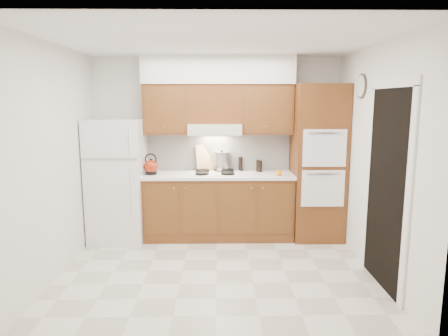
# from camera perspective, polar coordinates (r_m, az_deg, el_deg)

# --- Properties ---
(floor) EXTENTS (3.60, 3.60, 0.00)m
(floor) POSITION_cam_1_polar(r_m,az_deg,el_deg) (4.84, -1.07, -14.47)
(floor) COLOR beige
(floor) RESTS_ON ground
(ceiling) EXTENTS (3.60, 3.60, 0.00)m
(ceiling) POSITION_cam_1_polar(r_m,az_deg,el_deg) (4.46, -1.18, 17.67)
(ceiling) COLOR white
(ceiling) RESTS_ON wall_back
(wall_back) EXTENTS (3.60, 0.02, 2.60)m
(wall_back) POSITION_cam_1_polar(r_m,az_deg,el_deg) (5.96, -1.05, 3.11)
(wall_back) COLOR white
(wall_back) RESTS_ON floor
(wall_left) EXTENTS (0.02, 3.00, 2.60)m
(wall_left) POSITION_cam_1_polar(r_m,az_deg,el_deg) (4.83, -23.02, 0.81)
(wall_left) COLOR white
(wall_left) RESTS_ON floor
(wall_right) EXTENTS (0.02, 3.00, 2.60)m
(wall_right) POSITION_cam_1_polar(r_m,az_deg,el_deg) (4.81, 20.86, 0.91)
(wall_right) COLOR white
(wall_right) RESTS_ON floor
(fridge) EXTENTS (0.75, 0.72, 1.72)m
(fridge) POSITION_cam_1_polar(r_m,az_deg,el_deg) (5.85, -14.96, -1.71)
(fridge) COLOR white
(fridge) RESTS_ON floor
(base_cabinets) EXTENTS (2.11, 0.60, 0.90)m
(base_cabinets) POSITION_cam_1_polar(r_m,az_deg,el_deg) (5.82, -0.79, -5.57)
(base_cabinets) COLOR brown
(base_cabinets) RESTS_ON floor
(countertop) EXTENTS (2.13, 0.62, 0.04)m
(countertop) POSITION_cam_1_polar(r_m,az_deg,el_deg) (5.71, -0.80, -1.04)
(countertop) COLOR white
(countertop) RESTS_ON base_cabinets
(backsplash) EXTENTS (2.11, 0.03, 0.56)m
(backsplash) POSITION_cam_1_polar(r_m,az_deg,el_deg) (5.95, -0.80, 2.33)
(backsplash) COLOR white
(backsplash) RESTS_ON countertop
(oven_cabinet) EXTENTS (0.70, 0.65, 2.20)m
(oven_cabinet) POSITION_cam_1_polar(r_m,az_deg,el_deg) (5.83, 13.24, 0.74)
(oven_cabinet) COLOR brown
(oven_cabinet) RESTS_ON floor
(upper_cab_left) EXTENTS (0.63, 0.33, 0.70)m
(upper_cab_left) POSITION_cam_1_polar(r_m,az_deg,el_deg) (5.80, -8.22, 8.29)
(upper_cab_left) COLOR brown
(upper_cab_left) RESTS_ON wall_back
(upper_cab_right) EXTENTS (0.73, 0.33, 0.70)m
(upper_cab_right) POSITION_cam_1_polar(r_m,az_deg,el_deg) (5.80, 6.09, 8.33)
(upper_cab_right) COLOR brown
(upper_cab_right) RESTS_ON wall_back
(range_hood) EXTENTS (0.75, 0.45, 0.15)m
(range_hood) POSITION_cam_1_polar(r_m,az_deg,el_deg) (5.71, -1.32, 5.60)
(range_hood) COLOR silver
(range_hood) RESTS_ON wall_back
(upper_cab_over_hood) EXTENTS (0.75, 0.33, 0.55)m
(upper_cab_over_hood) POSITION_cam_1_polar(r_m,az_deg,el_deg) (5.75, -1.32, 9.12)
(upper_cab_over_hood) COLOR brown
(upper_cab_over_hood) RESTS_ON range_hood
(soffit) EXTENTS (2.13, 0.36, 0.40)m
(soffit) POSITION_cam_1_polar(r_m,az_deg,el_deg) (5.75, -0.83, 13.85)
(soffit) COLOR silver
(soffit) RESTS_ON wall_back
(cooktop) EXTENTS (0.74, 0.50, 0.01)m
(cooktop) POSITION_cam_1_polar(r_m,az_deg,el_deg) (5.72, -1.30, -0.74)
(cooktop) COLOR white
(cooktop) RESTS_ON countertop
(doorway) EXTENTS (0.02, 0.90, 2.10)m
(doorway) POSITION_cam_1_polar(r_m,az_deg,el_deg) (4.53, 22.15, -2.89)
(doorway) COLOR black
(doorway) RESTS_ON floor
(wall_clock) EXTENTS (0.02, 0.30, 0.30)m
(wall_clock) POSITION_cam_1_polar(r_m,az_deg,el_deg) (5.27, 19.05, 11.01)
(wall_clock) COLOR #3F3833
(wall_clock) RESTS_ON wall_right
(kettle) EXTENTS (0.24, 0.24, 0.20)m
(kettle) POSITION_cam_1_polar(r_m,az_deg,el_deg) (5.73, -10.39, 0.16)
(kettle) COLOR maroon
(kettle) RESTS_ON countertop
(cutting_board) EXTENTS (0.29, 0.18, 0.36)m
(cutting_board) POSITION_cam_1_polar(r_m,az_deg,el_deg) (5.93, -2.69, 1.51)
(cutting_board) COLOR tan
(cutting_board) RESTS_ON countertop
(stock_pot) EXTENTS (0.28, 0.28, 0.25)m
(stock_pot) POSITION_cam_1_polar(r_m,az_deg,el_deg) (5.89, -0.33, 1.02)
(stock_pot) COLOR #B1B1B6
(stock_pot) RESTS_ON cooktop
(condiment_a) EXTENTS (0.08, 0.08, 0.21)m
(condiment_a) POSITION_cam_1_polar(r_m,az_deg,el_deg) (5.94, 2.37, 0.60)
(condiment_a) COLOR black
(condiment_a) RESTS_ON countertop
(condiment_b) EXTENTS (0.07, 0.07, 0.17)m
(condiment_b) POSITION_cam_1_polar(r_m,az_deg,el_deg) (5.91, 4.87, 0.34)
(condiment_b) COLOR black
(condiment_b) RESTS_ON countertop
(condiment_c) EXTENTS (0.07, 0.07, 0.17)m
(condiment_c) POSITION_cam_1_polar(r_m,az_deg,el_deg) (5.87, 5.18, 0.26)
(condiment_c) COLOR black
(condiment_c) RESTS_ON countertop
(orange_near) EXTENTS (0.09, 0.09, 0.08)m
(orange_near) POSITION_cam_1_polar(r_m,az_deg,el_deg) (5.61, 7.84, -0.72)
(orange_near) COLOR orange
(orange_near) RESTS_ON countertop
(orange_far) EXTENTS (0.09, 0.09, 0.08)m
(orange_far) POSITION_cam_1_polar(r_m,az_deg,el_deg) (5.66, 7.74, -0.61)
(orange_far) COLOR orange
(orange_far) RESTS_ON countertop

